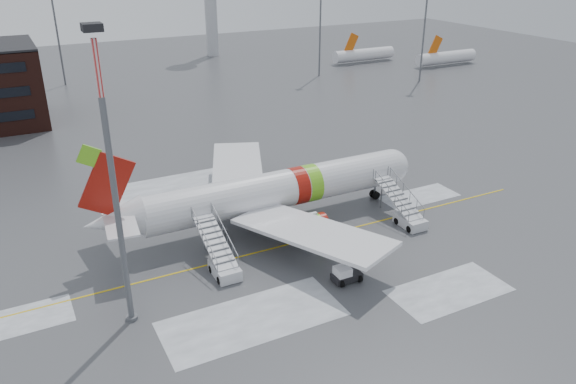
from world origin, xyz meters
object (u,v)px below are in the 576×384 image
pushback_tug (345,275)px  airstair_aft (221,261)px  airstair_fwd (406,214)px  light_mast_near (113,181)px  airliner (270,192)px

pushback_tug → airstair_aft: bearing=144.4°
airstair_fwd → light_mast_near: light_mast_near is taller
airliner → pushback_tug: size_ratio=13.96×
airliner → pushback_tug: (0.81, -12.79, -2.79)m
airstair_aft → light_mast_near: bearing=-159.5°
airstair_aft → pushback_tug: 10.73m
airstair_aft → airliner: bearing=39.6°
light_mast_near → pushback_tug: bearing=-10.0°
airstair_fwd → airliner: bearing=151.7°
airstair_fwd → pushback_tug: bearing=-151.1°
airstair_aft → pushback_tug: size_ratio=3.07×
airliner → airstair_fwd: airliner is taller
light_mast_near → airliner: bearing=30.6°
airstair_fwd → light_mast_near: bearing=-173.6°
airliner → pushback_tug: 13.11m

